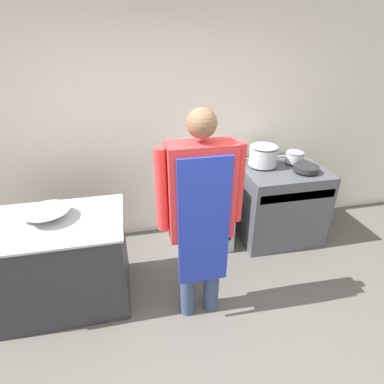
{
  "coord_description": "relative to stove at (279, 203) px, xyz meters",
  "views": [
    {
      "loc": [
        -0.45,
        -1.15,
        2.26
      ],
      "look_at": [
        0.05,
        1.18,
        1.02
      ],
      "focal_mm": 28.0,
      "sensor_mm": 36.0,
      "label": 1
    }
  ],
  "objects": [
    {
      "name": "wall_back",
      "position": [
        -1.25,
        0.45,
        0.9
      ],
      "size": [
        8.0,
        0.05,
        2.7
      ],
      "color": "silver",
      "rests_on": "ground_plane"
    },
    {
      "name": "prep_counter",
      "position": [
        -2.39,
        -0.56,
        -0.02
      ],
      "size": [
        1.15,
        0.78,
        0.87
      ],
      "color": "#2D2D33",
      "rests_on": "ground_plane"
    },
    {
      "name": "stove",
      "position": [
        0.0,
        0.0,
        0.0
      ],
      "size": [
        0.95,
        0.74,
        0.93
      ],
      "color": "#4C4F56",
      "rests_on": "ground_plane"
    },
    {
      "name": "fridge_unit",
      "position": [
        -0.92,
        0.08,
        -0.01
      ],
      "size": [
        0.59,
        0.63,
        0.89
      ],
      "color": "#A8ADB2",
      "rests_on": "ground_plane"
    },
    {
      "name": "person_cook",
      "position": [
        -1.22,
        -0.95,
        0.61
      ],
      "size": [
        0.67,
        0.24,
        1.85
      ],
      "color": "#38476B",
      "rests_on": "ground_plane"
    },
    {
      "name": "mixing_bowl",
      "position": [
        -2.44,
        -0.5,
        0.46
      ],
      "size": [
        0.38,
        0.38,
        0.09
      ],
      "color": "#B2B5BC",
      "rests_on": "prep_counter"
    },
    {
      "name": "small_bowl",
      "position": [
        -2.55,
        -0.47,
        0.45
      ],
      "size": [
        0.25,
        0.25,
        0.06
      ],
      "color": "#B2B5BC",
      "rests_on": "prep_counter"
    },
    {
      "name": "stock_pot",
      "position": [
        -0.21,
        0.13,
        0.6
      ],
      "size": [
        0.32,
        0.32,
        0.25
      ],
      "color": "#B2B5BC",
      "rests_on": "stove"
    },
    {
      "name": "saute_pan",
      "position": [
        0.19,
        -0.13,
        0.5
      ],
      "size": [
        0.28,
        0.28,
        0.06
      ],
      "color": "#262628",
      "rests_on": "stove"
    },
    {
      "name": "sauce_pot",
      "position": [
        0.19,
        0.13,
        0.54
      ],
      "size": [
        0.21,
        0.21,
        0.14
      ],
      "color": "#B2B5BC",
      "rests_on": "stove"
    }
  ]
}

